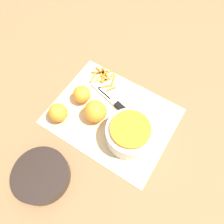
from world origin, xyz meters
TOP-DOWN VIEW (x-y plane):
  - ground_plane at (0.00, 0.00)m, footprint 4.00×4.00m
  - cutting_board at (0.00, 0.00)m, footprint 0.45×0.35m
  - bowl_speckled at (-0.10, 0.04)m, footprint 0.16×0.16m
  - bowl_dark at (0.07, 0.31)m, footprint 0.18×0.18m
  - knife at (-0.02, -0.04)m, footprint 0.25×0.08m
  - orange_left at (0.16, 0.11)m, footprint 0.07×0.07m
  - orange_right at (0.14, -0.00)m, footprint 0.07×0.07m
  - orange_back at (0.05, 0.04)m, footprint 0.08×0.08m
  - peel_pile at (0.12, -0.13)m, footprint 0.14×0.13m

SIDE VIEW (x-z plane):
  - ground_plane at x=0.00m, z-range 0.00..0.00m
  - cutting_board at x=0.00m, z-range 0.00..0.01m
  - peel_pile at x=0.12m, z-range 0.00..0.01m
  - knife at x=-0.02m, z-range 0.00..0.02m
  - bowl_dark at x=0.07m, z-range 0.00..0.05m
  - orange_right at x=0.14m, z-range 0.01..0.07m
  - orange_left at x=0.16m, z-range 0.01..0.08m
  - orange_back at x=0.05m, z-range 0.01..0.09m
  - bowl_speckled at x=-0.10m, z-range 0.00..0.09m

